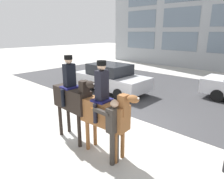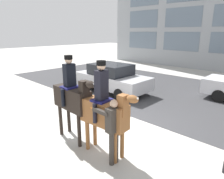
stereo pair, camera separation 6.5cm
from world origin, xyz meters
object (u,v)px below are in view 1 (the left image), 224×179
at_px(mounted_horse_lead, 73,97).
at_px(mounted_horse_companion, 105,110).
at_px(street_car_near_lane, 111,78).
at_px(pedestrian_bystander, 114,127).

distance_m(mounted_horse_lead, mounted_horse_companion, 1.28).
bearing_deg(street_car_near_lane, pedestrian_bystander, -45.96).
bearing_deg(mounted_horse_lead, pedestrian_bystander, -0.27).
distance_m(mounted_horse_lead, street_car_near_lane, 5.42).
height_order(mounted_horse_lead, mounted_horse_companion, mounted_horse_lead).
distance_m(mounted_horse_companion, street_car_near_lane, 6.09).
bearing_deg(pedestrian_bystander, mounted_horse_companion, -17.39).
bearing_deg(mounted_horse_companion, pedestrian_bystander, -23.22).
relative_size(pedestrian_bystander, street_car_near_lane, 0.40).
bearing_deg(mounted_horse_companion, mounted_horse_lead, -179.73).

